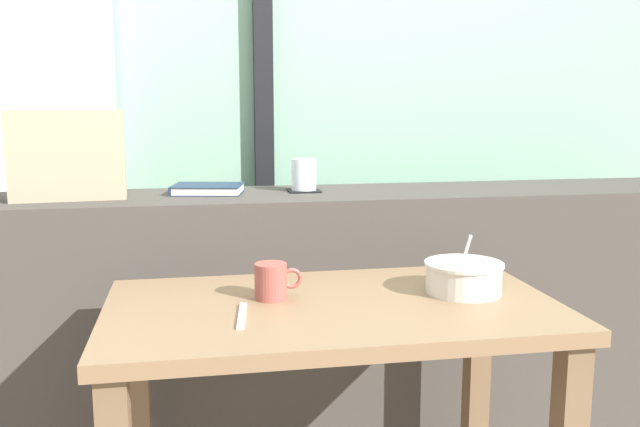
% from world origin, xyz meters
% --- Properties ---
extents(outdoor_backdrop, '(4.80, 0.08, 2.80)m').
position_xyz_m(outdoor_backdrop, '(0.00, 1.11, 1.40)').
color(outdoor_backdrop, '#84B293').
rests_on(outdoor_backdrop, ground).
extents(curtain_left_panel, '(0.56, 0.06, 2.50)m').
position_xyz_m(curtain_left_panel, '(-0.92, 1.01, 1.25)').
color(curtain_left_panel, white).
rests_on(curtain_left_panel, ground).
extents(window_divider_post, '(0.07, 0.05, 2.60)m').
position_xyz_m(window_divider_post, '(-0.11, 1.04, 1.30)').
color(window_divider_post, black).
rests_on(window_divider_post, ground).
extents(dark_console_ledge, '(2.80, 0.39, 0.86)m').
position_xyz_m(dark_console_ledge, '(0.00, 0.55, 0.43)').
color(dark_console_ledge, '#423D38').
rests_on(dark_console_ledge, ground).
extents(breakfast_table, '(1.04, 0.59, 0.68)m').
position_xyz_m(breakfast_table, '(-0.06, -0.06, 0.56)').
color(breakfast_table, brown).
rests_on(breakfast_table, ground).
extents(coaster_square, '(0.10, 0.10, 0.00)m').
position_xyz_m(coaster_square, '(-0.03, 0.58, 0.86)').
color(coaster_square, black).
rests_on(coaster_square, dark_console_ledge).
extents(juice_glass, '(0.08, 0.08, 0.10)m').
position_xyz_m(juice_glass, '(-0.03, 0.58, 0.91)').
color(juice_glass, white).
rests_on(juice_glass, coaster_square).
extents(closed_book, '(0.24, 0.19, 0.03)m').
position_xyz_m(closed_book, '(-0.33, 0.59, 0.87)').
color(closed_book, '#1E2D47').
rests_on(closed_book, dark_console_ledge).
extents(throw_pillow, '(0.33, 0.16, 0.26)m').
position_xyz_m(throw_pillow, '(-0.73, 0.55, 0.99)').
color(throw_pillow, tan).
rests_on(throw_pillow, dark_console_ledge).
extents(soup_bowl, '(0.19, 0.19, 0.15)m').
position_xyz_m(soup_bowl, '(0.27, -0.03, 0.72)').
color(soup_bowl, silver).
rests_on(soup_bowl, breakfast_table).
extents(fork_utensil, '(0.03, 0.17, 0.01)m').
position_xyz_m(fork_utensil, '(-0.28, -0.12, 0.69)').
color(fork_utensil, silver).
rests_on(fork_utensil, breakfast_table).
extents(ceramic_mug, '(0.11, 0.08, 0.08)m').
position_xyz_m(ceramic_mug, '(-0.20, 0.00, 0.73)').
color(ceramic_mug, '#9E4C42').
rests_on(ceramic_mug, breakfast_table).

